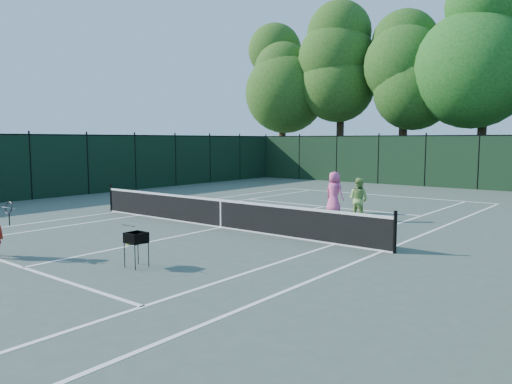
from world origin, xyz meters
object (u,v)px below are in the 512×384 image
Objects in this scene: player_green at (358,199)px; ball_hopper at (136,238)px; player_pink at (334,192)px; loose_ball_midcourt at (128,245)px.

player_green reaches higher than ball_hopper.
player_green is at bearing 101.28° from ball_hopper.
player_green is at bearing 154.68° from player_pink.
player_green is at bearing 69.56° from loose_ball_midcourt.
loose_ball_midcourt is at bearing 73.76° from player_green.
player_green is 8.84m from ball_hopper.
player_green is 21.90× the size of loose_ball_midcourt.
player_green is 8.10m from loose_ball_midcourt.
player_pink is at bearing 110.94° from ball_hopper.
loose_ball_midcourt is at bearing 164.59° from ball_hopper.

